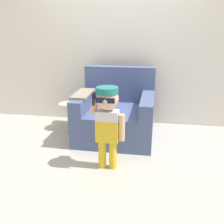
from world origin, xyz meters
TOP-DOWN VIEW (x-y plane):
  - ground_plane at (0.00, 0.00)m, footprint 10.00×10.00m
  - wall_back at (0.00, 0.72)m, footprint 10.00×0.05m
  - armchair at (0.07, 0.08)m, footprint 1.05×1.00m
  - person_child at (0.12, -0.82)m, footprint 0.37×0.28m
  - side_table at (-0.67, 0.21)m, footprint 0.29×0.29m

SIDE VIEW (x-z plane):
  - ground_plane at x=0.00m, z-range 0.00..0.00m
  - side_table at x=-0.67m, z-range 0.04..0.45m
  - armchair at x=0.07m, z-range -0.15..0.79m
  - person_child at x=0.12m, z-range 0.15..1.07m
  - wall_back at x=0.00m, z-range 0.00..2.60m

